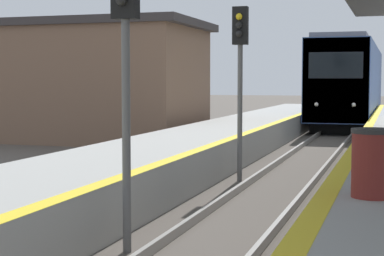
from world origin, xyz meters
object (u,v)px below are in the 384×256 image
(signal_mid, at_px, (240,59))
(trash_bin, at_px, (373,163))
(train, at_px, (351,82))
(signal_near, at_px, (125,44))

(signal_mid, relative_size, trash_bin, 4.60)
(train, xyz_separation_m, trash_bin, (2.25, -29.52, -0.95))
(signal_mid, bearing_deg, signal_near, -90.20)
(signal_mid, xyz_separation_m, trash_bin, (3.31, -6.31, -1.59))
(signal_near, bearing_deg, train, 87.92)
(trash_bin, bearing_deg, signal_near, -172.27)
(signal_near, height_order, trash_bin, signal_near)
(signal_mid, height_order, trash_bin, signal_mid)
(signal_mid, bearing_deg, trash_bin, -62.30)
(signal_near, xyz_separation_m, trash_bin, (3.34, 0.45, -1.59))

